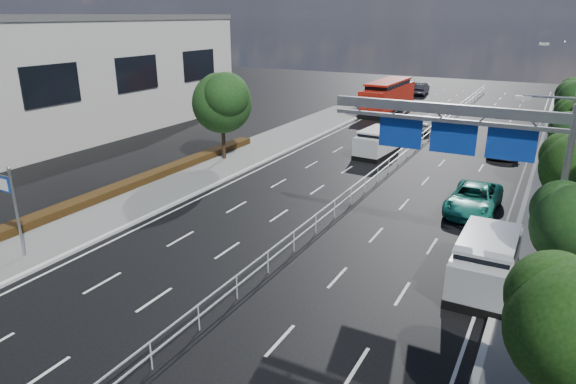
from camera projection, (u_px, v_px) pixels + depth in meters
The scene contains 17 objects.
ground at pixel (213, 319), 18.71m from camera, with size 160.00×160.00×0.00m, color black.
sidewalk_near at pixel (11, 252), 23.80m from camera, with size 5.00×140.00×0.14m, color slate.
kerb_near at pixel (47, 264), 22.69m from camera, with size 0.25×140.00×0.15m, color silver.
median_fence at pixel (396, 159), 37.29m from camera, with size 0.05×85.00×1.02m.
hedge_near at pixel (72, 206), 28.67m from camera, with size 1.00×36.00×0.44m, color black.
toilet_sign at pixel (7, 196), 22.61m from camera, with size 1.62×0.18×4.34m.
overhead_gantry at pixel (471, 134), 22.25m from camera, with size 10.24×0.38×7.45m.
streetlight_far at pixel (571, 99), 33.99m from camera, with size 2.78×2.40×9.00m.
near_building at pixel (54, 80), 45.41m from camera, with size 12.00×38.00×10.00m, color beige.
near_tree_back at pixel (222, 100), 37.48m from camera, with size 4.84×4.51×6.69m.
white_minivan at pixel (377, 142), 40.06m from camera, with size 2.47×5.00×2.10m.
red_bus at pixel (388, 95), 58.01m from camera, with size 3.00×11.74×3.49m.
near_car_silver at pixel (428, 122), 48.99m from camera, with size 1.88×4.68×1.60m, color silver.
near_car_dark at pixel (420, 89), 70.44m from camera, with size 1.76×5.03×1.66m, color black.
silver_minivan at pixel (486, 262), 20.69m from camera, with size 2.25×5.25×2.18m.
parked_car_teal at pixel (474, 199), 28.65m from camera, with size 2.52×5.47×1.52m, color #1C806E.
parked_car_dark at pixel (504, 145), 40.43m from camera, with size 2.20×5.41×1.57m, color black.
Camera 1 is at (10.02, -12.96, 10.51)m, focal length 32.00 mm.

